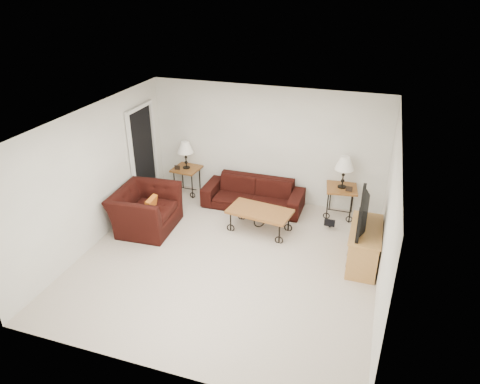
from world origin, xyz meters
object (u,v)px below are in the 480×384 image
sofa (253,194)px  lamp_left (186,155)px  television (368,213)px  lamp_right (344,172)px  armchair (145,210)px  tv_stand (364,246)px  side_table_left (187,180)px  coffee_table (260,221)px  side_table_right (340,202)px  backpack (330,218)px

sofa → lamp_left: bearing=173.6°
sofa → television: size_ratio=2.05×
lamp_right → television: (0.55, -1.55, 0.00)m
lamp_left → lamp_right: (3.40, 0.00, 0.06)m
lamp_left → television: size_ratio=0.60×
lamp_right → lamp_left: bearing=-180.0°
lamp_left → lamp_right: lamp_right is taller
television → armchair: bearing=-88.6°
lamp_right → tv_stand: size_ratio=0.57×
side_table_left → coffee_table: side_table_left is taller
sofa → television: television is taller
armchair → sofa: bearing=-52.8°
side_table_left → television: 4.30m
sofa → coffee_table: 0.99m
lamp_right → tv_stand: (0.57, -1.55, -0.63)m
coffee_table → television: size_ratio=1.17×
sofa → lamp_right: (1.80, 0.18, 0.67)m
side_table_right → television: bearing=-70.4°
tv_stand → lamp_right: bearing=110.3°
sofa → coffee_table: (0.40, -0.90, -0.08)m
tv_stand → armchair: bearing=-178.6°
side_table_right → backpack: (-0.11, -0.54, -0.12)m
sofa → lamp_left: 1.73m
lamp_left → television: television is taller
lamp_left → tv_stand: size_ratio=0.54×
side_table_left → lamp_right: bearing=0.0°
backpack → coffee_table: bearing=-175.0°
side_table_right → armchair: 3.90m
lamp_left → coffee_table: lamp_left is taller
armchair → backpack: bearing=-75.0°
coffee_table → side_table_left: bearing=151.7°
coffee_table → armchair: bearing=-165.0°
sofa → side_table_left: (-1.60, 0.18, -0.00)m
sofa → side_table_right: (1.80, 0.18, 0.02)m
side_table_left → backpack: 3.33m
sofa → side_table_right: 1.81m
side_table_right → lamp_right: size_ratio=1.00×
sofa → tv_stand: size_ratio=1.84×
coffee_table → backpack: 1.39m
tv_stand → side_table_right: bearing=110.3°
sofa → side_table_right: side_table_right is taller
side_table_left → side_table_right: side_table_right is taller
sofa → backpack: bearing=-12.0°
tv_stand → lamp_left: bearing=158.7°
lamp_right → backpack: lamp_right is taller
sofa → backpack: 1.72m
side_table_left → coffee_table: 2.27m
coffee_table → television: 2.14m
coffee_table → lamp_left: bearing=151.7°
armchair → backpack: 3.60m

